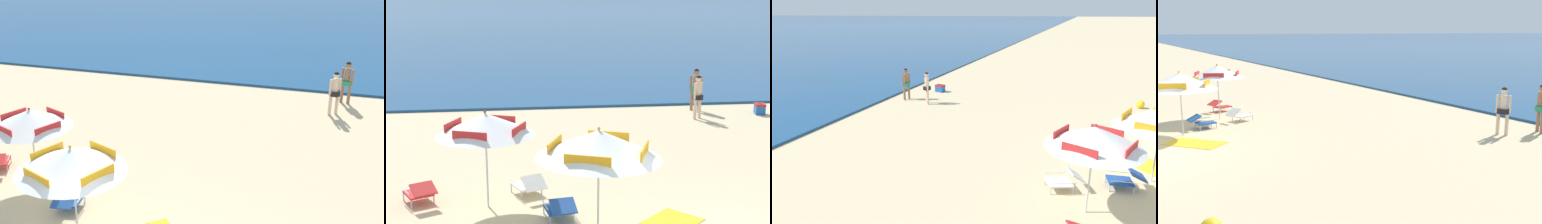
% 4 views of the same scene
% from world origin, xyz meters
% --- Properties ---
extents(beach_umbrella_striped_main, '(2.88, 2.88, 2.11)m').
position_xyz_m(beach_umbrella_striped_main, '(-4.02, 3.42, 1.81)').
color(beach_umbrella_striped_main, silver).
rests_on(beach_umbrella_striped_main, ground).
extents(beach_umbrella_striped_second, '(3.32, 3.32, 2.10)m').
position_xyz_m(beach_umbrella_striped_second, '(-1.92, 1.77, 1.77)').
color(beach_umbrella_striped_second, silver).
rests_on(beach_umbrella_striped_second, ground).
extents(lounge_chair_under_umbrella, '(0.86, 1.01, 0.51)m').
position_xyz_m(lounge_chair_under_umbrella, '(-5.48, 3.76, 0.28)').
color(lounge_chair_under_umbrella, red).
rests_on(lounge_chair_under_umbrella, ground).
extents(lounge_chair_beside_umbrella, '(0.84, 1.03, 0.53)m').
position_xyz_m(lounge_chair_beside_umbrella, '(-3.13, 3.94, 0.27)').
color(lounge_chair_beside_umbrella, white).
rests_on(lounge_chair_beside_umbrella, ground).
extents(lounge_chair_facing_sea, '(0.66, 0.95, 0.52)m').
position_xyz_m(lounge_chair_facing_sea, '(-2.57, 2.48, 0.27)').
color(lounge_chair_facing_sea, '#1E4799').
rests_on(lounge_chair_facing_sea, ground).
extents(person_standing_near_shore, '(0.44, 0.40, 1.62)m').
position_xyz_m(person_standing_near_shore, '(3.58, 12.19, 0.94)').
color(person_standing_near_shore, '#8C6042').
rests_on(person_standing_near_shore, ground).
extents(person_standing_beside, '(0.40, 0.38, 1.57)m').
position_xyz_m(person_standing_beside, '(3.18, 10.82, 0.91)').
color(person_standing_beside, beige).
rests_on(person_standing_beside, ground).
extents(beach_towel, '(1.94, 1.87, 0.01)m').
position_xyz_m(beach_towel, '(-0.63, 1.90, 0.01)').
color(beach_towel, gold).
rests_on(beach_towel, ground).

